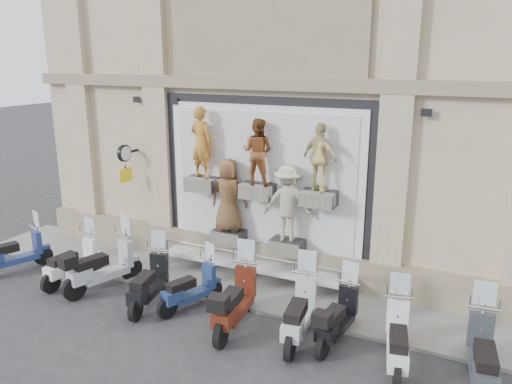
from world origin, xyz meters
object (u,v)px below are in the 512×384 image
scooter_d (148,273)px  scooter_f (235,290)px  scooter_j (484,344)px  guard_rail (247,271)px  scooter_i (398,328)px  scooter_e (190,279)px  scooter_a (14,244)px  scooter_c (102,256)px  scooter_g (299,302)px  scooter_h (338,308)px  scooter_b (72,254)px  clock_sign_bracket (125,159)px

scooter_d → scooter_f: size_ratio=0.92×
scooter_j → scooter_f: bearing=174.3°
guard_rail → scooter_j: size_ratio=2.47×
scooter_i → scooter_e: bearing=165.4°
scooter_a → scooter_j: 11.14m
scooter_c → scooter_g: 5.04m
scooter_h → scooter_j: 2.63m
scooter_a → scooter_d: size_ratio=0.96×
scooter_f → scooter_j: (4.66, 0.08, -0.02)m
guard_rail → scooter_b: scooter_b is taller
scooter_b → scooter_j: scooter_j is taller
scooter_h → scooter_j: (2.61, -0.31, 0.09)m
scooter_a → scooter_f: 6.48m
scooter_b → scooter_j: 9.31m
scooter_a → clock_sign_bracket: bearing=68.7°
scooter_b → scooter_h: (6.71, 0.21, -0.01)m
scooter_i → scooter_j: scooter_j is taller
scooter_a → scooter_e: size_ratio=1.08×
clock_sign_bracket → scooter_g: bearing=-19.2°
scooter_a → scooter_i: (9.75, 0.02, 0.03)m
scooter_b → scooter_e: scooter_b is taller
clock_sign_bracket → guard_rail: bearing=-6.8°
scooter_h → scooter_i: (1.21, -0.35, 0.04)m
guard_rail → scooter_d: bearing=-133.7°
scooter_e → scooter_j: bearing=18.7°
scooter_d → scooter_c: bearing=160.6°
scooter_d → scooter_g: 3.55m
guard_rail → scooter_g: scooter_g is taller
guard_rail → scooter_d: 2.36m
scooter_b → scooter_g: scooter_g is taller
scooter_e → scooter_c: bearing=-156.5°
guard_rail → scooter_h: (2.64, -1.32, 0.28)m
scooter_e → scooter_i: bearing=17.6°
scooter_a → scooter_j: (11.14, 0.06, 0.07)m
scooter_c → scooter_h: scooter_c is taller
clock_sign_bracket → scooter_f: (4.49, -2.18, -1.95)m
scooter_g → scooter_f: bearing=178.6°
guard_rail → scooter_e: scooter_e is taller
guard_rail → scooter_h: 2.97m
clock_sign_bracket → scooter_i: size_ratio=0.53×
scooter_e → scooter_a: bearing=-155.9°
clock_sign_bracket → scooter_j: bearing=-12.9°
scooter_c → scooter_e: (2.41, 0.11, -0.15)m
guard_rail → scooter_c: bearing=-154.0°
clock_sign_bracket → scooter_e: 4.26m
scooter_c → scooter_h: bearing=19.7°
scooter_d → scooter_f: 2.20m
scooter_g → scooter_j: scooter_j is taller
scooter_d → scooter_h: scooter_d is taller
scooter_c → scooter_e: 2.42m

